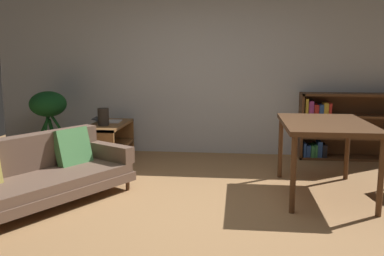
{
  "coord_description": "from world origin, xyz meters",
  "views": [
    {
      "loc": [
        0.45,
        -3.81,
        1.49
      ],
      "look_at": [
        -0.03,
        0.55,
        0.75
      ],
      "focal_mm": 39.01,
      "sensor_mm": 36.0,
      "label": 1
    }
  ],
  "objects_px": {
    "desk_speaker": "(103,117)",
    "bookshelf": "(341,126)",
    "potted_floor_plant": "(49,113)",
    "media_console": "(109,143)",
    "open_laptop": "(109,121)",
    "fabric_couch": "(37,174)",
    "dining_table": "(325,129)"
  },
  "relations": [
    {
      "from": "media_console",
      "to": "bookshelf",
      "type": "relative_size",
      "value": 0.73
    },
    {
      "from": "media_console",
      "to": "potted_floor_plant",
      "type": "relative_size",
      "value": 1.06
    },
    {
      "from": "open_laptop",
      "to": "bookshelf",
      "type": "xyz_separation_m",
      "value": [
        3.41,
        0.45,
        -0.1
      ]
    },
    {
      "from": "fabric_couch",
      "to": "bookshelf",
      "type": "height_order",
      "value": "bookshelf"
    },
    {
      "from": "potted_floor_plant",
      "to": "dining_table",
      "type": "bearing_deg",
      "value": -19.62
    },
    {
      "from": "fabric_couch",
      "to": "bookshelf",
      "type": "distance_m",
      "value": 4.3
    },
    {
      "from": "bookshelf",
      "to": "potted_floor_plant",
      "type": "bearing_deg",
      "value": -174.63
    },
    {
      "from": "desk_speaker",
      "to": "media_console",
      "type": "bearing_deg",
      "value": 86.71
    },
    {
      "from": "media_console",
      "to": "desk_speaker",
      "type": "xyz_separation_m",
      "value": [
        -0.01,
        -0.17,
        0.41
      ]
    },
    {
      "from": "desk_speaker",
      "to": "open_laptop",
      "type": "bearing_deg",
      "value": 94.86
    },
    {
      "from": "desk_speaker",
      "to": "dining_table",
      "type": "xyz_separation_m",
      "value": [
        2.79,
        -0.97,
        0.05
      ]
    },
    {
      "from": "media_console",
      "to": "dining_table",
      "type": "bearing_deg",
      "value": -22.36
    },
    {
      "from": "open_laptop",
      "to": "desk_speaker",
      "type": "distance_m",
      "value": 0.35
    },
    {
      "from": "potted_floor_plant",
      "to": "bookshelf",
      "type": "height_order",
      "value": "potted_floor_plant"
    },
    {
      "from": "potted_floor_plant",
      "to": "bookshelf",
      "type": "relative_size",
      "value": 0.69
    },
    {
      "from": "dining_table",
      "to": "bookshelf",
      "type": "height_order",
      "value": "bookshelf"
    },
    {
      "from": "desk_speaker",
      "to": "bookshelf",
      "type": "height_order",
      "value": "bookshelf"
    },
    {
      "from": "fabric_couch",
      "to": "media_console",
      "type": "distance_m",
      "value": 1.79
    },
    {
      "from": "open_laptop",
      "to": "desk_speaker",
      "type": "relative_size",
      "value": 1.71
    },
    {
      "from": "dining_table",
      "to": "potted_floor_plant",
      "type": "bearing_deg",
      "value": 160.38
    },
    {
      "from": "desk_speaker",
      "to": "potted_floor_plant",
      "type": "xyz_separation_m",
      "value": [
        -0.97,
        0.37,
        -0.01
      ]
    },
    {
      "from": "open_laptop",
      "to": "potted_floor_plant",
      "type": "xyz_separation_m",
      "value": [
        -0.94,
        0.04,
        0.09
      ]
    },
    {
      "from": "open_laptop",
      "to": "bookshelf",
      "type": "bearing_deg",
      "value": 7.48
    },
    {
      "from": "media_console",
      "to": "bookshelf",
      "type": "distance_m",
      "value": 3.43
    },
    {
      "from": "fabric_couch",
      "to": "desk_speaker",
      "type": "relative_size",
      "value": 8.44
    },
    {
      "from": "bookshelf",
      "to": "open_laptop",
      "type": "bearing_deg",
      "value": -172.52
    },
    {
      "from": "media_console",
      "to": "desk_speaker",
      "type": "distance_m",
      "value": 0.45
    },
    {
      "from": "fabric_couch",
      "to": "desk_speaker",
      "type": "distance_m",
      "value": 1.66
    },
    {
      "from": "fabric_couch",
      "to": "open_laptop",
      "type": "bearing_deg",
      "value": 85.24
    },
    {
      "from": "fabric_couch",
      "to": "desk_speaker",
      "type": "xyz_separation_m",
      "value": [
        0.19,
        1.61,
        0.37
      ]
    },
    {
      "from": "fabric_couch",
      "to": "potted_floor_plant",
      "type": "xyz_separation_m",
      "value": [
        -0.78,
        1.98,
        0.35
      ]
    },
    {
      "from": "media_console",
      "to": "open_laptop",
      "type": "bearing_deg",
      "value": 103.64
    }
  ]
}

